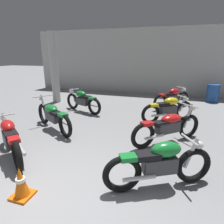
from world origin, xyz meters
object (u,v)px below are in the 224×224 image
motorcycle_left_row_0 (10,138)px  motorcycle_left_row_1 (53,115)px  motorcycle_left_row_2 (83,101)px  motorcycle_right_row_2 (168,109)px  motorcycle_right_row_0 (160,163)px  motorcycle_right_row_1 (168,126)px  oil_drum (213,93)px  traffic_cone (21,183)px  motorcycle_right_row_3 (172,98)px  support_pillar (54,68)px

motorcycle_left_row_0 → motorcycle_left_row_1: motorcycle_left_row_1 is taller
motorcycle_left_row_2 → motorcycle_right_row_2: size_ratio=1.12×
motorcycle_right_row_0 → motorcycle_right_row_1: 1.85m
oil_drum → traffic_cone: bearing=-116.5°
motorcycle_left_row_2 → traffic_cone: size_ratio=3.44×
motorcycle_left_row_2 → motorcycle_right_row_3: 3.75m
motorcycle_right_row_1 → motorcycle_right_row_2: size_ratio=1.00×
motorcycle_left_row_0 → motorcycle_right_row_3: 6.28m
motorcycle_right_row_0 → oil_drum: bearing=74.8°
motorcycle_left_row_1 → traffic_cone: (1.20, -2.66, -0.19)m
motorcycle_right_row_0 → motorcycle_right_row_3: size_ratio=1.19×
motorcycle_right_row_0 → motorcycle_right_row_2: 3.53m
motorcycle_right_row_2 → traffic_cone: motorcycle_right_row_2 is taller
motorcycle_right_row_1 → motorcycle_right_row_2: bearing=91.9°
motorcycle_right_row_1 → motorcycle_right_row_3: (0.03, 3.52, 0.01)m
motorcycle_right_row_0 → motorcycle_right_row_1: (0.06, 1.85, -0.01)m
motorcycle_right_row_0 → motorcycle_right_row_1: motorcycle_right_row_1 is taller
motorcycle_left_row_0 → traffic_cone: 1.51m
traffic_cone → motorcycle_right_row_3: bearing=70.9°
support_pillar → motorcycle_left_row_2: size_ratio=1.72×
motorcycle_right_row_3 → oil_drum: size_ratio=1.76×
motorcycle_right_row_0 → oil_drum: size_ratio=2.09×
motorcycle_left_row_0 → support_pillar: bearing=112.6°
motorcycle_left_row_0 → motorcycle_left_row_2: (-0.05, 3.69, 0.00)m
motorcycle_right_row_1 → traffic_cone: 3.52m
motorcycle_left_row_0 → motorcycle_right_row_0: size_ratio=0.93×
motorcycle_left_row_2 → motorcycle_right_row_2: (3.29, -0.20, 0.00)m
motorcycle_left_row_0 → motorcycle_left_row_1: size_ratio=0.87×
motorcycle_left_row_0 → motorcycle_left_row_2: size_ratio=0.89×
motorcycle_left_row_0 → motorcycle_right_row_3: size_ratio=1.11×
motorcycle_right_row_0 → motorcycle_left_row_0: bearing=179.3°
motorcycle_left_row_0 → motorcycle_left_row_1: (-0.06, 1.69, -0.01)m
motorcycle_right_row_1 → oil_drum: size_ratio=1.95×
motorcycle_right_row_2 → oil_drum: (1.94, 3.64, -0.03)m
motorcycle_left_row_1 → motorcycle_right_row_2: 3.76m
motorcycle_left_row_1 → support_pillar: bearing=121.8°
motorcycle_right_row_0 → oil_drum: (1.95, 7.17, -0.03)m
motorcycle_left_row_2 → motorcycle_right_row_0: same height
motorcycle_left_row_0 → motorcycle_right_row_1: (3.29, 1.81, -0.01)m
support_pillar → motorcycle_right_row_1: size_ratio=1.93×
motorcycle_right_row_1 → traffic_cone: motorcycle_right_row_1 is taller
motorcycle_right_row_1 → motorcycle_right_row_3: size_ratio=1.11×
motorcycle_left_row_0 → motorcycle_right_row_2: same height
motorcycle_right_row_2 → support_pillar: bearing=165.7°
support_pillar → motorcycle_left_row_1: (1.94, -3.13, -1.15)m
motorcycle_left_row_1 → motorcycle_right_row_3: bearing=47.1°
motorcycle_right_row_0 → traffic_cone: bearing=-156.0°
motorcycle_left_row_2 → motorcycle_right_row_3: bearing=25.9°
motorcycle_right_row_0 → motorcycle_right_row_1: bearing=88.1°
motorcycle_right_row_1 → motorcycle_right_row_2: 1.68m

